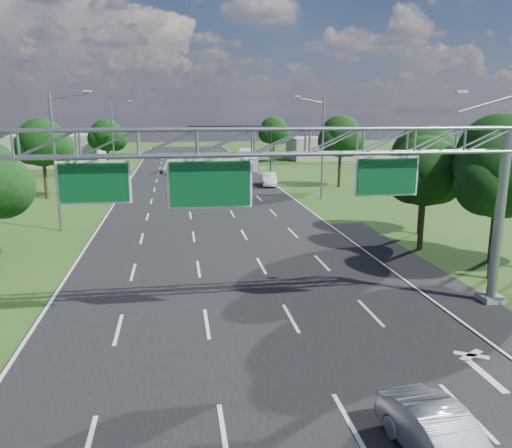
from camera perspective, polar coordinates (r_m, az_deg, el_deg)
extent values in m
plane|color=#1E4A16|center=(39.08, -4.69, -0.14)|extent=(220.00, 220.00, 0.00)
cube|color=black|center=(39.08, -4.69, -0.14)|extent=(18.00, 180.00, 0.02)
cube|color=black|center=(27.00, 20.52, -6.87)|extent=(3.00, 30.00, 0.02)
cube|color=gray|center=(26.04, 25.22, -7.67)|extent=(1.00, 1.00, 0.30)
cylinder|color=gray|center=(25.04, 26.05, 0.64)|extent=(0.44, 0.44, 8.00)
cylinder|color=gray|center=(23.92, 24.82, 12.35)|extent=(2.54, 0.12, 0.79)
cube|color=beige|center=(23.29, 22.41, 13.81)|extent=(0.50, 0.22, 0.12)
cube|color=white|center=(20.41, -17.99, 4.55)|extent=(2.80, 0.05, 1.70)
cube|color=#094A20|center=(20.35, -18.02, 4.52)|extent=(2.62, 0.05, 1.52)
cube|color=white|center=(20.22, -5.24, 4.62)|extent=(3.40, 0.05, 2.00)
cube|color=#094A20|center=(20.16, -5.23, 4.59)|extent=(3.22, 0.05, 1.82)
cube|color=white|center=(22.00, 14.72, 5.31)|extent=(2.80, 0.05, 1.70)
cube|color=#094A20|center=(21.95, 14.78, 5.28)|extent=(2.62, 0.05, 1.52)
cylinder|color=black|center=(74.48, 1.68, 8.76)|extent=(0.24, 0.24, 7.00)
cylinder|color=black|center=(73.44, -3.00, 11.11)|extent=(12.00, 0.18, 0.18)
imported|color=black|center=(73.07, -7.75, 10.58)|extent=(0.18, 0.22, 1.10)
imported|color=black|center=(73.36, -3.78, 10.67)|extent=(0.18, 0.22, 1.10)
imported|color=black|center=(74.00, 0.15, 10.72)|extent=(0.18, 0.22, 1.10)
cylinder|color=gray|center=(39.15, -21.96, 6.43)|extent=(0.20, 0.20, 10.00)
cylinder|color=gray|center=(38.72, -20.63, 13.46)|extent=(2.78, 0.12, 0.60)
cube|color=beige|center=(38.51, -18.73, 14.20)|extent=(0.55, 0.22, 0.12)
cylinder|color=gray|center=(73.60, -16.04, 9.40)|extent=(0.20, 0.20, 10.00)
cylinder|color=gray|center=(73.38, -15.23, 13.12)|extent=(2.78, 0.12, 0.60)
cube|color=beige|center=(73.26, -14.21, 13.49)|extent=(0.55, 0.22, 0.12)
cylinder|color=gray|center=(50.22, 7.62, 8.43)|extent=(0.20, 0.20, 10.00)
cylinder|color=gray|center=(49.74, 6.31, 13.85)|extent=(2.78, 0.12, 0.60)
cube|color=beige|center=(49.43, 4.82, 14.35)|extent=(0.55, 0.22, 0.12)
cylinder|color=#2D2116|center=(29.01, 25.53, -2.12)|extent=(0.36, 0.36, 3.74)
sphere|color=black|center=(28.38, 26.23, 4.99)|extent=(4.40, 4.40, 4.40)
sphere|color=black|center=(27.63, 24.81, 4.02)|extent=(3.08, 3.08, 3.08)
cylinder|color=#2D2116|center=(32.48, 25.53, -0.24)|extent=(0.36, 0.36, 4.18)
sphere|color=black|center=(31.90, 26.24, 6.94)|extent=(5.00, 5.00, 5.00)
sphere|color=black|center=(31.07, 24.75, 6.03)|extent=(3.50, 3.50, 3.50)
cylinder|color=#2D2116|center=(33.54, 18.36, -0.02)|extent=(0.36, 0.36, 3.30)
sphere|color=black|center=(33.00, 18.77, 5.76)|extent=(4.40, 4.40, 4.40)
sphere|color=black|center=(33.93, 20.05, 4.91)|extent=(3.30, 3.30, 3.30)
sphere|color=black|center=(32.33, 17.40, 4.94)|extent=(3.08, 3.08, 3.08)
cylinder|color=#2D2116|center=(37.91, 18.32, 1.57)|extent=(0.36, 0.36, 3.52)
sphere|color=black|center=(37.41, 18.72, 7.10)|extent=(4.80, 4.80, 4.80)
sphere|color=black|center=(38.38, 19.97, 6.24)|extent=(3.60, 3.60, 3.60)
sphere|color=black|center=(36.70, 17.37, 6.34)|extent=(3.36, 3.36, 3.36)
sphere|color=black|center=(32.28, -27.03, 3.72)|extent=(3.60, 3.60, 3.60)
cylinder|color=#2D2116|center=(55.04, -22.91, 4.64)|extent=(0.36, 0.36, 3.74)
sphere|color=black|center=(54.70, -23.26, 8.56)|extent=(4.80, 4.80, 4.80)
sphere|color=black|center=(54.85, -21.88, 8.06)|extent=(3.60, 3.60, 3.60)
sphere|color=black|center=(54.71, -24.39, 7.96)|extent=(3.36, 3.36, 3.36)
cylinder|color=#2D2116|center=(78.97, -16.55, 7.12)|extent=(0.36, 0.36, 3.30)
sphere|color=black|center=(78.74, -16.72, 9.71)|extent=(4.80, 4.80, 4.80)
sphere|color=black|center=(79.02, -15.78, 9.34)|extent=(3.60, 3.60, 3.60)
sphere|color=black|center=(78.61, -17.52, 9.30)|extent=(3.36, 3.36, 3.36)
cylinder|color=#2D2116|center=(59.46, 9.52, 6.10)|extent=(0.36, 0.36, 3.96)
sphere|color=black|center=(59.14, 9.66, 9.86)|extent=(4.80, 4.80, 4.80)
sphere|color=black|center=(59.94, 10.61, 9.28)|extent=(3.60, 3.60, 3.60)
sphere|color=black|center=(58.55, 8.72, 9.39)|extent=(3.36, 3.36, 3.36)
cylinder|color=#2D2116|center=(87.90, 2.03, 8.23)|extent=(0.36, 0.36, 3.52)
sphere|color=black|center=(87.69, 2.05, 10.63)|extent=(4.80, 4.80, 4.80)
sphere|color=black|center=(88.34, 2.77, 10.25)|extent=(3.60, 3.60, 3.60)
sphere|color=black|center=(87.21, 1.37, 10.31)|extent=(3.36, 3.36, 3.36)
cube|color=#A99E8E|center=(88.33, -21.79, 7.84)|extent=(14.00, 10.00, 5.00)
cube|color=#A99E8E|center=(94.15, 7.61, 8.58)|extent=(12.00, 9.00, 4.00)
imported|color=#A4A9AF|center=(14.32, 20.53, -22.12)|extent=(1.95, 4.35, 1.39)
imported|color=white|center=(73.84, -9.86, 6.37)|extent=(2.10, 4.96, 1.43)
imported|color=black|center=(64.82, -2.08, 5.59)|extent=(2.31, 4.51, 1.22)
imported|color=silver|center=(59.70, 1.47, 5.13)|extent=(2.11, 4.80, 1.53)
cube|color=silver|center=(77.84, -1.03, 7.49)|extent=(2.97, 5.86, 2.81)
cube|color=silver|center=(74.02, -0.60, 6.82)|extent=(2.41, 2.33, 2.06)
cylinder|color=black|center=(74.12, -1.42, 6.39)|extent=(0.33, 0.94, 0.94)
cylinder|color=black|center=(74.42, 0.16, 6.42)|extent=(0.33, 0.94, 0.94)
cylinder|color=black|center=(79.66, -1.96, 6.83)|extent=(0.33, 0.94, 0.94)
cylinder|color=black|center=(79.94, -0.49, 6.86)|extent=(0.33, 0.94, 0.94)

